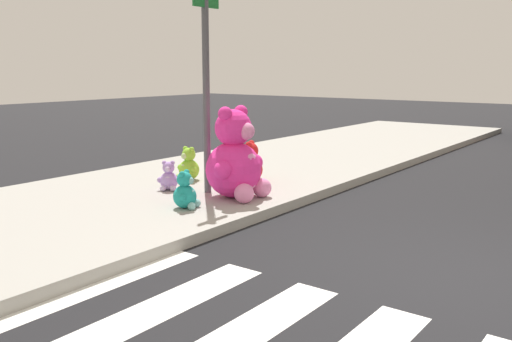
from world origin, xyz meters
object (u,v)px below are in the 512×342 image
Objects in this scene: sign_pole at (206,85)px; plush_lime at (188,167)px; plush_lavender at (169,178)px; plush_red at (249,165)px; plush_pink_large at (236,161)px; plush_teal at (186,193)px.

sign_pole is 1.81m from plush_lime.
plush_lavender is 1.46m from plush_red.
plush_red is (1.04, -0.03, -1.41)m from sign_pole.
sign_pole is at bearing -119.28° from plush_lime.
sign_pole is 2.28× the size of plush_pink_large.
sign_pole reaches higher than plush_teal.
plush_red is at bearing -61.34° from plush_lime.
plush_lavender is 0.84m from plush_lime.
plush_lime is 2.01m from plush_teal.
sign_pole is at bearing 24.62° from plush_teal.
sign_pole is 6.63× the size of plush_lavender.
plush_red is (1.06, 0.56, -0.27)m from plush_pink_large.
plush_teal is (-0.70, -1.06, 0.03)m from plush_lavender.
plush_pink_large is at bearing -151.96° from plush_red.
sign_pole is at bearing 88.50° from plush_pink_large.
plush_lime is at bearing 21.68° from plush_lavender.
plush_pink_large is 1.65m from plush_lime.
plush_red is (1.31, -0.65, 0.10)m from plush_lavender.
plush_lime reaches higher than plush_lavender.
plush_lavender is at bearing -158.32° from plush_lime.
plush_pink_large is 1.94× the size of plush_red.
plush_red is at bearing -1.46° from sign_pole.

